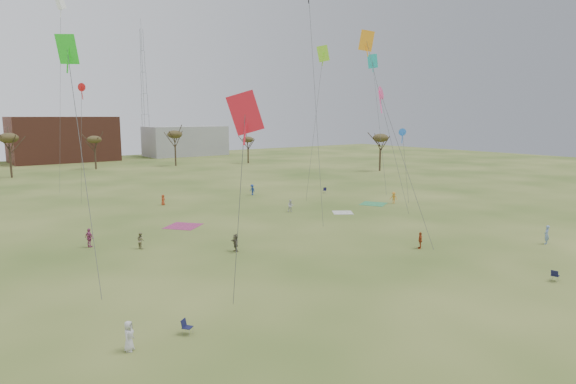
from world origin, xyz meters
TOP-DOWN VIEW (x-y plane):
  - ground at (0.00, 0.00)m, footprint 260.00×260.00m
  - flyer_near_left at (-18.15, 1.84)m, footprint 0.92×0.95m
  - spectator_fore_a at (10.46, 5.36)m, footprint 0.93×0.90m
  - spectator_fore_b at (-10.41, 21.03)m, footprint 0.70×0.84m
  - spectator_fore_c at (-3.85, 14.85)m, footprint 0.84×1.59m
  - flyer_mid_b at (26.79, 22.69)m, footprint 0.98×1.21m
  - flyer_mid_c at (21.48, -0.98)m, footprint 0.78×0.63m
  - spectator_mid_d at (-14.09, 24.43)m, footprint 0.83×1.15m
  - spectator_mid_e at (11.32, 26.45)m, footprint 0.99×0.91m
  - flyer_far_b at (0.20, 41.10)m, footprint 0.84×0.75m
  - flyer_far_c at (14.77, 40.89)m, footprint 0.78×1.16m
  - blanket_cream at (16.40, 22.11)m, footprint 3.46×3.46m
  - blanket_plum at (-3.26, 27.24)m, footprint 4.89×4.89m
  - blanket_olive at (24.13, 24.05)m, footprint 4.48×4.48m
  - camp_chair_left at (-14.86, 1.80)m, footprint 0.73×0.74m
  - camp_chair_center at (11.14, -6.52)m, footprint 0.62×0.59m
  - camp_chair_right at (25.14, 35.59)m, footprint 0.73×0.72m
  - kites_aloft at (1.87, 28.31)m, footprint 53.72×65.63m
  - tree_line at (-2.85, 79.12)m, footprint 117.44×49.32m
  - building_brick at (5.00, 120.00)m, footprint 26.00×16.00m
  - building_grey at (40.00, 118.00)m, footprint 24.00×12.00m
  - radio_tower at (30.00, 125.00)m, footprint 1.51×1.72m

SIDE VIEW (x-z plane):
  - ground at x=0.00m, z-range 0.00..0.00m
  - blanket_cream at x=16.40m, z-range -0.01..0.02m
  - blanket_plum at x=-3.26m, z-range -0.01..0.02m
  - blanket_olive at x=24.13m, z-range -0.01..0.02m
  - camp_chair_left at x=-14.86m, z-range -0.18..0.69m
  - camp_chair_center at x=11.14m, z-range -0.18..0.69m
  - camp_chair_right at x=25.14m, z-range -0.18..0.69m
  - flyer_far_b at x=0.20m, z-range 0.00..1.45m
  - spectator_fore_b at x=-10.41m, z-range 0.00..1.54m
  - spectator_fore_a at x=10.46m, z-range 0.00..1.56m
  - spectator_mid_e at x=11.32m, z-range 0.00..1.63m
  - spectator_fore_c at x=-3.85m, z-range 0.00..1.64m
  - flyer_mid_b at x=26.79m, z-range 0.00..1.64m
  - flyer_near_left at x=-18.15m, z-range 0.00..1.64m
  - flyer_far_c at x=14.77m, z-range 0.00..1.67m
  - spectator_mid_d at x=-14.09m, z-range 0.00..1.81m
  - flyer_mid_c at x=21.48m, z-range 0.00..1.84m
  - building_grey at x=40.00m, z-range 0.00..9.00m
  - building_brick at x=5.00m, z-range 0.00..12.00m
  - tree_line at x=-2.85m, z-range 2.63..11.54m
  - radio_tower at x=30.00m, z-range -1.29..39.71m
  - kites_aloft at x=1.87m, z-range 7.82..35.64m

